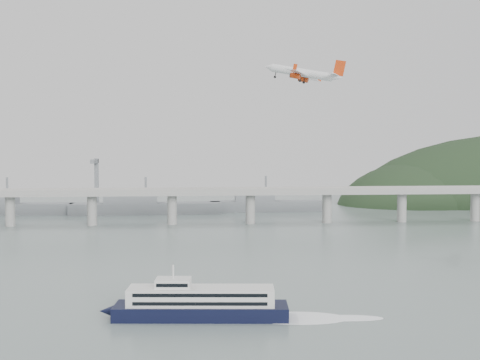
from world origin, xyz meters
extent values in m
plane|color=slate|center=(0.00, 0.00, 0.00)|extent=(900.00, 900.00, 0.00)
cube|color=#989896|center=(0.00, 200.00, 20.00)|extent=(800.00, 22.00, 2.20)
cube|color=#989896|center=(0.00, 189.50, 22.00)|extent=(800.00, 0.60, 1.80)
cube|color=#989896|center=(0.00, 210.50, 22.00)|extent=(800.00, 0.60, 1.80)
cylinder|color=#989896|center=(-130.00, 200.00, 9.50)|extent=(6.00, 6.00, 21.00)
cylinder|color=#989896|center=(-80.00, 200.00, 9.50)|extent=(6.00, 6.00, 21.00)
cylinder|color=#989896|center=(-30.00, 200.00, 9.50)|extent=(6.00, 6.00, 21.00)
cylinder|color=#989896|center=(20.00, 200.00, 9.50)|extent=(6.00, 6.00, 21.00)
cylinder|color=#989896|center=(70.00, 200.00, 9.50)|extent=(6.00, 6.00, 21.00)
cylinder|color=#989896|center=(120.00, 200.00, 9.50)|extent=(6.00, 6.00, 21.00)
cylinder|color=#989896|center=(170.00, 200.00, 9.50)|extent=(6.00, 6.00, 21.00)
ellipsoid|color=black|center=(175.00, 320.00, -12.00)|extent=(140.00, 110.00, 96.00)
cube|color=slate|center=(-150.00, 270.00, 4.00)|extent=(95.67, 20.15, 8.00)
cylinder|color=slate|center=(-150.00, 270.00, 20.00)|extent=(1.60, 1.60, 14.00)
cube|color=slate|center=(-50.00, 265.00, 4.00)|extent=(110.55, 21.43, 8.00)
cube|color=slate|center=(-61.00, 265.00, 12.00)|extent=(39.01, 16.73, 8.00)
cylinder|color=slate|center=(-50.00, 265.00, 20.00)|extent=(1.60, 1.60, 14.00)
cube|color=slate|center=(40.00, 275.00, 4.00)|extent=(85.00, 13.60, 8.00)
cube|color=slate|center=(31.50, 275.00, 12.00)|extent=(29.75, 11.90, 8.00)
cylinder|color=slate|center=(40.00, 275.00, 20.00)|extent=(1.60, 1.60, 14.00)
cube|color=slate|center=(-90.00, 300.00, 20.00)|extent=(3.00, 3.00, 40.00)
cube|color=slate|center=(-90.00, 290.00, 38.00)|extent=(3.00, 28.00, 3.00)
cube|color=black|center=(-18.53, -22.71, 2.02)|extent=(51.35, 16.92, 4.03)
cone|color=black|center=(-45.62, -20.08, 2.02)|extent=(5.41, 4.50, 4.03)
cube|color=silver|center=(-18.53, -22.71, 6.55)|extent=(43.13, 14.13, 5.04)
cube|color=black|center=(-19.02, -27.78, 7.86)|extent=(38.15, 3.87, 1.01)
cube|color=black|center=(-19.02, -27.78, 5.44)|extent=(38.15, 3.87, 1.01)
cube|color=black|center=(-18.03, -17.64, 7.86)|extent=(38.15, 3.87, 1.01)
cube|color=black|center=(-18.03, -17.64, 5.44)|extent=(38.15, 3.87, 1.01)
cube|color=silver|center=(-26.56, -21.93, 10.39)|extent=(10.72, 8.00, 2.62)
cube|color=black|center=(-26.90, -25.49, 10.39)|extent=(9.04, 1.00, 1.01)
cylinder|color=silver|center=(-26.56, -21.93, 13.61)|extent=(0.55, 0.55, 4.03)
ellipsoid|color=white|center=(9.57, -25.44, 0.05)|extent=(30.31, 17.26, 0.20)
ellipsoid|color=white|center=(23.62, -26.81, 0.05)|extent=(22.38, 9.33, 0.20)
cylinder|color=white|center=(33.48, 97.39, 85.03)|extent=(27.77, 20.03, 9.93)
cone|color=white|center=(18.74, 105.96, 88.49)|extent=(6.38, 6.01, 4.74)
cone|color=white|center=(48.79, 88.52, 81.99)|extent=(7.21, 6.30, 4.96)
cube|color=white|center=(34.19, 96.91, 83.75)|extent=(22.92, 34.82, 3.35)
cube|color=white|center=(48.02, 89.01, 82.95)|extent=(9.44, 13.06, 1.63)
cube|color=red|center=(49.65, 88.28, 86.25)|extent=(5.73, 3.13, 7.91)
cylinder|color=red|center=(35.45, 103.00, 82.27)|extent=(5.54, 4.80, 3.39)
cylinder|color=black|center=(33.52, 104.12, 82.73)|extent=(2.02, 2.49, 2.53)
cube|color=white|center=(35.67, 102.94, 83.34)|extent=(2.70, 1.65, 1.83)
cylinder|color=red|center=(29.55, 92.61, 82.89)|extent=(5.54, 4.80, 3.39)
cylinder|color=black|center=(27.62, 93.73, 83.34)|extent=(2.02, 2.49, 2.53)
cube|color=white|center=(29.77, 92.55, 83.95)|extent=(2.70, 1.65, 1.83)
cylinder|color=black|center=(35.19, 99.48, 81.68)|extent=(1.04, 0.68, 2.65)
cylinder|color=black|center=(34.96, 99.54, 80.51)|extent=(1.47, 1.03, 1.43)
cylinder|color=black|center=(32.40, 94.56, 81.97)|extent=(1.04, 0.68, 2.65)
cylinder|color=black|center=(32.17, 94.63, 80.80)|extent=(1.47, 1.03, 1.43)
cylinder|color=black|center=(21.82, 103.99, 84.64)|extent=(1.04, 0.68, 2.65)
cylinder|color=black|center=(21.58, 104.05, 83.47)|extent=(1.47, 1.03, 1.43)
cube|color=red|center=(45.41, 111.83, 83.64)|extent=(2.10, 1.19, 2.91)
cube|color=red|center=(27.17, 79.71, 85.54)|extent=(2.10, 1.19, 2.91)
camera|label=1|loc=(-24.09, -207.15, 50.38)|focal=48.00mm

